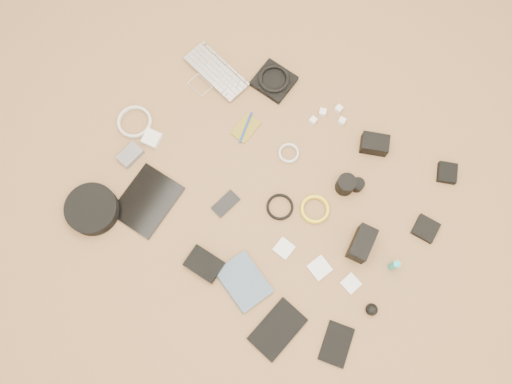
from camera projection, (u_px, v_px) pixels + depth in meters
The scene contains 34 objects.
room_shell at pixel (262, 2), 0.90m from camera, with size 4.04×4.04×2.58m.
laptop at pixel (209, 78), 2.23m from camera, with size 0.31×0.21×0.02m, color silver.
headphone_pouch at pixel (274, 81), 2.22m from camera, with size 0.16×0.15×0.03m, color black.
headphones at pixel (274, 79), 2.20m from camera, with size 0.14×0.14×0.02m, color black.
charger_a at pixel (323, 112), 2.18m from camera, with size 0.03×0.03×0.03m, color white.
charger_b at pixel (339, 109), 2.19m from camera, with size 0.03×0.03×0.03m, color white.
charger_c at pixel (342, 121), 2.17m from camera, with size 0.03×0.03×0.03m, color white.
charger_d at pixel (313, 121), 2.17m from camera, with size 0.03×0.03×0.03m, color white.
dslr_camera at pixel (375, 144), 2.12m from camera, with size 0.11×0.08×0.07m, color black.
lens_pouch at pixel (447, 173), 2.11m from camera, with size 0.08×0.09×0.03m, color black.
notebook_olive at pixel (246, 128), 2.17m from camera, with size 0.08×0.12×0.01m, color olive.
pen_blue at pixel (246, 127), 2.17m from camera, with size 0.01×0.01×0.15m, color #123298.
cable_white_a at pixel (289, 154), 2.14m from camera, with size 0.09×0.09×0.01m, color silver.
lens_a at pixel (346, 185), 2.06m from camera, with size 0.08×0.08×0.08m, color black.
lens_b at pixel (357, 185), 2.08m from camera, with size 0.05×0.05×0.05m, color black.
card_reader at pixel (426, 229), 2.04m from camera, with size 0.09×0.09×0.02m, color black.
power_brick at pixel (152, 139), 2.15m from camera, with size 0.07×0.07×0.03m, color white.
cable_white_b at pixel (135, 122), 2.18m from camera, with size 0.15×0.15×0.01m, color silver.
cable_black at pixel (280, 207), 2.08m from camera, with size 0.11×0.11×0.01m, color black.
cable_yellow at pixel (315, 210), 2.07m from camera, with size 0.12×0.12×0.01m, color yellow.
flash at pixel (362, 244), 1.99m from camera, with size 0.07×0.13×0.10m, color black.
lens_cleaner at pixel (394, 265), 1.97m from camera, with size 0.03×0.03×0.10m, color teal.
battery_charger at pixel (130, 155), 2.13m from camera, with size 0.07×0.10×0.03m, color slate.
tablet at pixel (147, 201), 2.08m from camera, with size 0.20×0.26×0.01m, color black.
phone at pixel (226, 204), 2.08m from camera, with size 0.06×0.12×0.01m, color black.
filter_case_left at pixel (284, 248), 2.03m from camera, with size 0.07×0.07×0.01m, color silver.
filter_case_mid at pixel (320, 268), 2.01m from camera, with size 0.08×0.08×0.01m, color silver.
filter_case_right at pixel (351, 284), 1.99m from camera, with size 0.06×0.06×0.01m, color silver.
air_blower at pixel (372, 309), 1.94m from camera, with size 0.05×0.05×0.05m, color black.
headphone_case at pixel (92, 209), 2.05m from camera, with size 0.21×0.21×0.06m, color black.
drive_case at pixel (204, 264), 2.00m from camera, with size 0.14×0.10×0.03m, color black.
paperback at pixel (228, 293), 1.98m from camera, with size 0.15×0.20×0.02m, color #40556D.
notebook_black_a at pixel (277, 329), 1.94m from camera, with size 0.13×0.21×0.02m, color black.
notebook_black_b at pixel (336, 344), 1.93m from camera, with size 0.10×0.16×0.01m, color black.
Camera 1 is at (0.27, -0.50, 2.02)m, focal length 35.00 mm.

